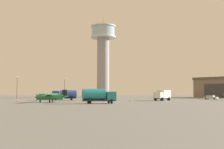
{
  "coord_description": "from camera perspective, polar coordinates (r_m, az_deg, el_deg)",
  "views": [
    {
      "loc": [
        0.99,
        -57.9,
        2.22
      ],
      "look_at": [
        0.64,
        16.78,
        7.45
      ],
      "focal_mm": 41.8,
      "sensor_mm": 36.0,
      "label": 1
    }
  ],
  "objects": [
    {
      "name": "control_tower",
      "position": [
        123.43,
        -1.69,
        4.91
      ],
      "size": [
        11.81,
        11.81,
        37.8
      ],
      "color": "gray",
      "rests_on": "ground_plane"
    },
    {
      "name": "light_post_west",
      "position": [
        107.77,
        -19.79,
        -2.22
      ],
      "size": [
        0.44,
        0.44,
        8.61
      ],
      "color": "#38383D",
      "rests_on": "ground_plane"
    },
    {
      "name": "ground_plane",
      "position": [
        57.95,
        -0.72,
        -6.2
      ],
      "size": [
        400.0,
        400.0,
        0.0
      ],
      "primitive_type": "plane",
      "color": "slate"
    },
    {
      "name": "airplane_green",
      "position": [
        61.42,
        -12.98,
        -4.71
      ],
      "size": [
        7.79,
        9.92,
        2.92
      ],
      "rotation": [
        0.0,
        0.0,
        3.07
      ],
      "color": "#287A42",
      "rests_on": "ground_plane"
    },
    {
      "name": "light_post_east",
      "position": [
        108.53,
        -10.03,
        -2.54
      ],
      "size": [
        0.44,
        0.44,
        8.12
      ],
      "color": "#38383D",
      "rests_on": "ground_plane"
    },
    {
      "name": "truck_fuel_tanker_blue",
      "position": [
        78.49,
        -10.07,
        -4.33
      ],
      "size": [
        7.35,
        4.31,
        2.99
      ],
      "rotation": [
        0.0,
        0.0,
        3.42
      ],
      "color": "#38383D",
      "rests_on": "ground_plane"
    },
    {
      "name": "traffic_cone_mid_apron",
      "position": [
        65.87,
        4.18,
        -5.66
      ],
      "size": [
        0.36,
        0.36,
        0.63
      ],
      "color": "black",
      "rests_on": "ground_plane"
    },
    {
      "name": "traffic_cone_near_right",
      "position": [
        70.57,
        -19.56,
        -5.36
      ],
      "size": [
        0.36,
        0.36,
        0.56
      ],
      "color": "black",
      "rests_on": "ground_plane"
    },
    {
      "name": "truck_fuel_tanker_teal",
      "position": [
        53.86,
        -2.76,
        -4.59
      ],
      "size": [
        7.17,
        4.44,
        3.04
      ],
      "rotation": [
        0.0,
        0.0,
        0.27
      ],
      "color": "#38383D",
      "rests_on": "ground_plane"
    },
    {
      "name": "traffic_cone_near_left",
      "position": [
        64.82,
        -1.57,
        -5.69
      ],
      "size": [
        0.36,
        0.36,
        0.65
      ],
      "color": "black",
      "rests_on": "ground_plane"
    },
    {
      "name": "car_silver",
      "position": [
        90.68,
        21.08,
        -4.68
      ],
      "size": [
        4.27,
        4.2,
        1.37
      ],
      "rotation": [
        0.0,
        0.0,
        5.52
      ],
      "color": "#B7BABF",
      "rests_on": "ground_plane"
    },
    {
      "name": "truck_box_white",
      "position": [
        74.92,
        11.27,
        -4.39
      ],
      "size": [
        5.42,
        5.63,
        2.92
      ],
      "rotation": [
        0.0,
        0.0,
        3.97
      ],
      "color": "#38383D",
      "rests_on": "ground_plane"
    }
  ]
}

